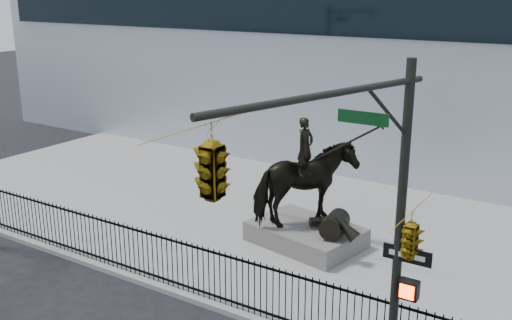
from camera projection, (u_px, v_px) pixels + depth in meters
The scene contains 7 objects.
ground at pixel (133, 307), 15.87m from camera, with size 120.00×120.00×0.00m, color black.
plaza at pixel (270, 221), 21.50m from camera, with size 30.00×12.00×0.15m, color #969693.
building at pixel (403, 61), 30.76m from camera, with size 44.00×14.00×9.00m, color silver.
picket_fence at pixel (163, 259), 16.63m from camera, with size 22.10×0.10×1.50m.
statue_plinth at pixel (306, 235), 19.35m from camera, with size 3.41×2.35×0.64m, color #585550.
equestrian_statue at pixel (308, 186), 18.84m from camera, with size 4.32×3.08×3.71m.
traffic_signal_right at pixel (324, 204), 9.54m from camera, with size 2.17×6.86×7.00m.
Camera 1 is at (10.40, -10.12, 8.20)m, focal length 42.00 mm.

